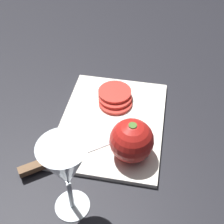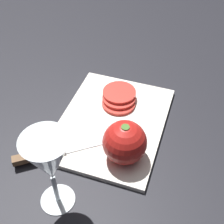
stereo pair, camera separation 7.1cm
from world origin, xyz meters
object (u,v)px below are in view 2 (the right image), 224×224
Objects in this scene: knife at (51,152)px; tomato_slice_stack_near at (119,98)px; wine_glass at (48,162)px; whole_tomato at (125,142)px.

knife is 2.21× the size of tomato_slice_stack_near.
wine_glass reaches higher than whole_tomato.
whole_tomato is 0.16m from knife.
wine_glass is 1.72× the size of tomato_slice_stack_near.
wine_glass is 0.78× the size of knife.
wine_glass is at bearing -95.32° from knife.
tomato_slice_stack_near is at bearing 173.69° from wine_glass.
knife is 0.22m from tomato_slice_stack_near.
whole_tomato reaches higher than knife.
whole_tomato reaches higher than tomato_slice_stack_near.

